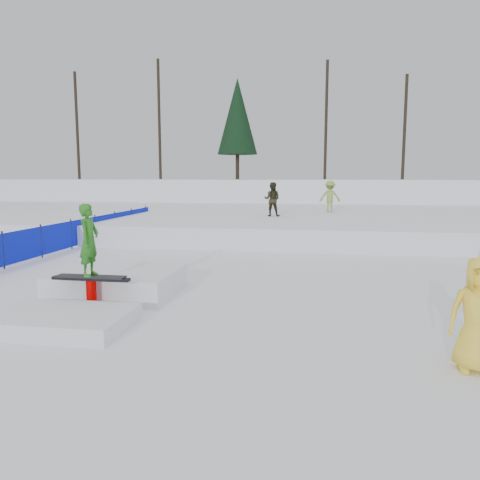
# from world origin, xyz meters

# --- Properties ---
(ground) EXTENTS (120.00, 120.00, 0.00)m
(ground) POSITION_xyz_m (0.00, 0.00, 0.00)
(ground) COLOR white
(snow_berm) EXTENTS (60.00, 14.00, 2.40)m
(snow_berm) POSITION_xyz_m (0.00, 30.00, 1.20)
(snow_berm) COLOR white
(snow_berm) RESTS_ON ground
(snow_midrise) EXTENTS (50.00, 18.00, 0.80)m
(snow_midrise) POSITION_xyz_m (0.00, 16.00, 0.40)
(snow_midrise) COLOR white
(snow_midrise) RESTS_ON ground
(safety_fence) EXTENTS (0.05, 16.00, 1.10)m
(safety_fence) POSITION_xyz_m (-6.50, 6.60, 0.55)
(safety_fence) COLOR #0917CB
(safety_fence) RESTS_ON ground
(treeline) EXTENTS (40.24, 4.22, 10.50)m
(treeline) POSITION_xyz_m (6.18, 28.28, 7.45)
(treeline) COLOR black
(treeline) RESTS_ON snow_berm
(walker_olive) EXTENTS (0.81, 0.66, 1.57)m
(walker_olive) POSITION_xyz_m (0.31, 12.51, 1.59)
(walker_olive) COLOR black
(walker_olive) RESTS_ON snow_midrise
(walker_ygreen) EXTENTS (1.06, 0.62, 1.61)m
(walker_ygreen) POSITION_xyz_m (3.02, 15.46, 1.61)
(walker_ygreen) COLOR #88A041
(walker_ygreen) RESTS_ON snow_midrise
(spectator_yellow) EXTENTS (0.80, 0.55, 1.58)m
(spectator_yellow) POSITION_xyz_m (4.50, -2.61, 0.79)
(spectator_yellow) COLOR yellow
(spectator_yellow) RESTS_ON ground
(jib_rail_feature) EXTENTS (2.60, 4.40, 2.11)m
(jib_rail_feature) POSITION_xyz_m (-2.06, -0.10, 0.30)
(jib_rail_feature) COLOR white
(jib_rail_feature) RESTS_ON ground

